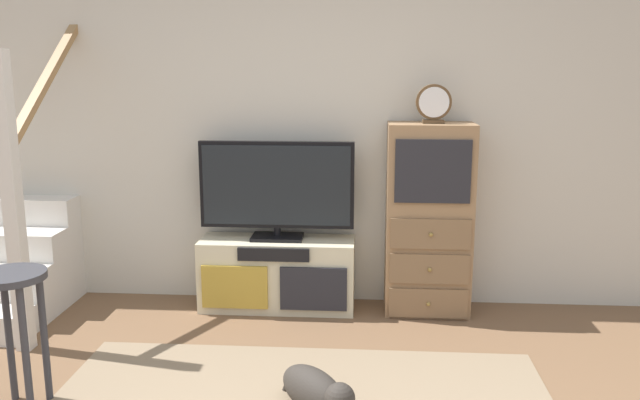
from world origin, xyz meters
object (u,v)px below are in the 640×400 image
at_px(media_console, 277,274).
at_px(bar_stool_near, 13,309).
at_px(dog, 316,391).
at_px(side_cabinet, 429,220).
at_px(desk_clock, 434,104).
at_px(television, 277,188).

height_order(media_console, bar_stool_near, bar_stool_near).
height_order(bar_stool_near, dog, bar_stool_near).
bearing_deg(side_cabinet, bar_stool_near, -145.16).
relative_size(desk_clock, bar_stool_near, 0.36).
distance_m(side_cabinet, desk_clock, 0.79).
height_order(television, bar_stool_near, television).
bearing_deg(television, dog, -75.01).
distance_m(television, desk_clock, 1.21).
bearing_deg(side_cabinet, television, 179.25).
height_order(media_console, dog, media_console).
xyz_separation_m(television, desk_clock, (1.06, -0.03, 0.58)).
relative_size(side_cabinet, dog, 2.88).
distance_m(side_cabinet, dog, 1.67).
bearing_deg(dog, desk_clock, 64.61).
xyz_separation_m(side_cabinet, bar_stool_near, (-2.15, -1.50, -0.13)).
distance_m(desk_clock, dog, 2.06).
bearing_deg(media_console, desk_clock, -0.26).
xyz_separation_m(media_console, bar_stool_near, (-1.10, -1.49, 0.28)).
relative_size(media_console, bar_stool_near, 1.51).
distance_m(media_console, side_cabinet, 1.13).
distance_m(television, dog, 1.68).
bearing_deg(desk_clock, side_cabinet, 109.68).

